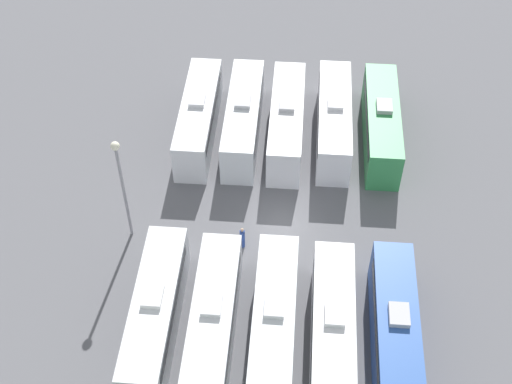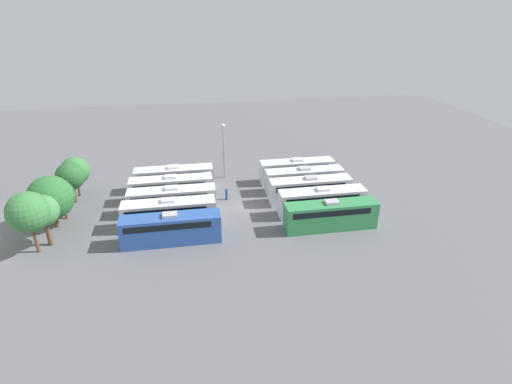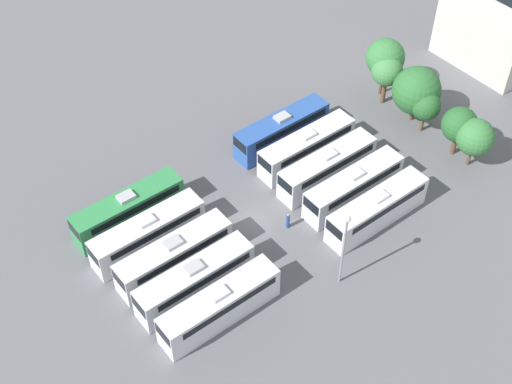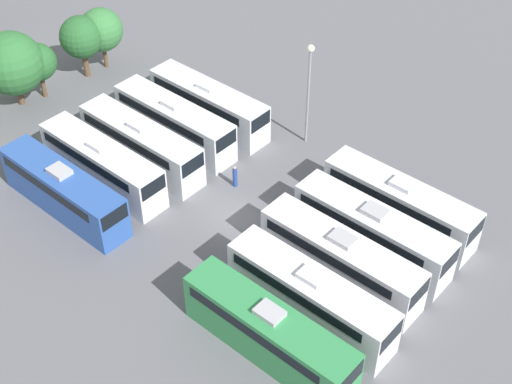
{
  "view_description": "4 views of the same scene",
  "coord_description": "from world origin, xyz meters",
  "px_view_note": "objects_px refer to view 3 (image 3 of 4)",
  "views": [
    {
      "loc": [
        -0.77,
        33.47,
        38.73
      ],
      "look_at": [
        1.85,
        -0.42,
        2.89
      ],
      "focal_mm": 50.0,
      "sensor_mm": 36.0,
      "label": 1
    },
    {
      "loc": [
        -47.74,
        6.53,
        25.18
      ],
      "look_at": [
        0.29,
        -1.72,
        1.94
      ],
      "focal_mm": 28.0,
      "sensor_mm": 36.0,
      "label": 2
    },
    {
      "loc": [
        36.9,
        -28.59,
        51.97
      ],
      "look_at": [
        -1.31,
        1.24,
        2.23
      ],
      "focal_mm": 50.0,
      "sensor_mm": 36.0,
      "label": 3
    },
    {
      "loc": [
        -27.26,
        -25.92,
        34.67
      ],
      "look_at": [
        0.91,
        -1.45,
        2.47
      ],
      "focal_mm": 50.0,
      "sensor_mm": 36.0,
      "label": 4
    }
  ],
  "objects_px": {
    "tree_2": "(416,91)",
    "bus_1": "(148,233)",
    "bus_4": "(220,305)",
    "tree_0": "(385,58)",
    "bus_3": "(195,279)",
    "tree_3": "(426,106)",
    "bus_8": "(354,186)",
    "worker_person": "(288,221)",
    "bus_9": "(377,208)",
    "tree_4": "(459,125)",
    "tree_5": "(475,137)",
    "bus_5": "(282,129)",
    "bus_0": "(129,209)",
    "bus_2": "(174,255)",
    "tree_1": "(387,71)",
    "bus_6": "(307,147)",
    "bus_7": "(328,166)",
    "light_pole": "(345,239)"
  },
  "relations": [
    {
      "from": "worker_person",
      "to": "tree_1",
      "type": "xyz_separation_m",
      "value": [
        -8.17,
        21.09,
        3.5
      ]
    },
    {
      "from": "bus_1",
      "to": "bus_4",
      "type": "bearing_deg",
      "value": 2.53
    },
    {
      "from": "bus_3",
      "to": "light_pole",
      "type": "relative_size",
      "value": 1.29
    },
    {
      "from": "tree_0",
      "to": "tree_4",
      "type": "distance_m",
      "value": 12.31
    },
    {
      "from": "tree_2",
      "to": "bus_1",
      "type": "bearing_deg",
      "value": -93.86
    },
    {
      "from": "worker_person",
      "to": "tree_2",
      "type": "height_order",
      "value": "tree_2"
    },
    {
      "from": "tree_2",
      "to": "tree_4",
      "type": "relative_size",
      "value": 1.14
    },
    {
      "from": "tree_2",
      "to": "worker_person",
      "type": "bearing_deg",
      "value": -79.5
    },
    {
      "from": "bus_1",
      "to": "bus_8",
      "type": "bearing_deg",
      "value": 69.28
    },
    {
      "from": "tree_4",
      "to": "tree_5",
      "type": "relative_size",
      "value": 1.01
    },
    {
      "from": "tree_2",
      "to": "bus_0",
      "type": "bearing_deg",
      "value": -100.22
    },
    {
      "from": "bus_3",
      "to": "tree_2",
      "type": "height_order",
      "value": "tree_2"
    },
    {
      "from": "tree_1",
      "to": "tree_3",
      "type": "distance_m",
      "value": 6.29
    },
    {
      "from": "tree_1",
      "to": "bus_2",
      "type": "bearing_deg",
      "value": -80.06
    },
    {
      "from": "tree_2",
      "to": "bus_3",
      "type": "bearing_deg",
      "value": -81.47
    },
    {
      "from": "bus_2",
      "to": "bus_3",
      "type": "relative_size",
      "value": 1.0
    },
    {
      "from": "bus_9",
      "to": "tree_5",
      "type": "xyz_separation_m",
      "value": [
        0.18,
        13.48,
        1.94
      ]
    },
    {
      "from": "bus_1",
      "to": "bus_5",
      "type": "distance_m",
      "value": 19.55
    },
    {
      "from": "bus_8",
      "to": "bus_6",
      "type": "bearing_deg",
      "value": 178.91
    },
    {
      "from": "bus_3",
      "to": "tree_3",
      "type": "distance_m",
      "value": 32.5
    },
    {
      "from": "bus_9",
      "to": "tree_2",
      "type": "distance_m",
      "value": 16.82
    },
    {
      "from": "bus_2",
      "to": "tree_3",
      "type": "distance_m",
      "value": 32.28
    },
    {
      "from": "bus_8",
      "to": "tree_1",
      "type": "distance_m",
      "value": 16.6
    },
    {
      "from": "bus_5",
      "to": "tree_4",
      "type": "relative_size",
      "value": 1.94
    },
    {
      "from": "tree_1",
      "to": "bus_5",
      "type": "bearing_deg",
      "value": -97.32
    },
    {
      "from": "bus_8",
      "to": "worker_person",
      "type": "height_order",
      "value": "bus_8"
    },
    {
      "from": "bus_1",
      "to": "tree_2",
      "type": "height_order",
      "value": "tree_2"
    },
    {
      "from": "bus_7",
      "to": "tree_4",
      "type": "bearing_deg",
      "value": 68.41
    },
    {
      "from": "bus_5",
      "to": "bus_7",
      "type": "bearing_deg",
      "value": -0.14
    },
    {
      "from": "light_pole",
      "to": "tree_5",
      "type": "distance_m",
      "value": 21.54
    },
    {
      "from": "bus_5",
      "to": "worker_person",
      "type": "xyz_separation_m",
      "value": [
        9.93,
        -7.39,
        -1.01
      ]
    },
    {
      "from": "tree_2",
      "to": "bus_2",
      "type": "bearing_deg",
      "value": -87.39
    },
    {
      "from": "bus_3",
      "to": "bus_8",
      "type": "bearing_deg",
      "value": 89.58
    },
    {
      "from": "bus_6",
      "to": "bus_7",
      "type": "bearing_deg",
      "value": -4.96
    },
    {
      "from": "bus_5",
      "to": "bus_7",
      "type": "distance_m",
      "value": 7.32
    },
    {
      "from": "worker_person",
      "to": "tree_3",
      "type": "bearing_deg",
      "value": 95.32
    },
    {
      "from": "bus_4",
      "to": "tree_0",
      "type": "height_order",
      "value": "tree_0"
    },
    {
      "from": "bus_9",
      "to": "bus_0",
      "type": "bearing_deg",
      "value": -127.79
    },
    {
      "from": "bus_9",
      "to": "tree_0",
      "type": "xyz_separation_m",
      "value": [
        -14.19,
        14.79,
        3.17
      ]
    },
    {
      "from": "bus_8",
      "to": "light_pole",
      "type": "xyz_separation_m",
      "value": [
        6.84,
        -8.07,
        3.98
      ]
    },
    {
      "from": "bus_0",
      "to": "bus_1",
      "type": "relative_size",
      "value": 1.0
    },
    {
      "from": "bus_7",
      "to": "tree_2",
      "type": "xyz_separation_m",
      "value": [
        -1.37,
        14.1,
        2.13
      ]
    },
    {
      "from": "bus_6",
      "to": "tree_2",
      "type": "relative_size",
      "value": 1.69
    },
    {
      "from": "tree_1",
      "to": "tree_2",
      "type": "xyz_separation_m",
      "value": [
        4.19,
        0.38,
        -0.36
      ]
    },
    {
      "from": "bus_4",
      "to": "light_pole",
      "type": "height_order",
      "value": "light_pole"
    },
    {
      "from": "bus_6",
      "to": "tree_0",
      "type": "distance_m",
      "value": 15.05
    },
    {
      "from": "bus_4",
      "to": "tree_3",
      "type": "bearing_deg",
      "value": 101.31
    },
    {
      "from": "bus_3",
      "to": "tree_0",
      "type": "height_order",
      "value": "tree_0"
    },
    {
      "from": "bus_4",
      "to": "bus_9",
      "type": "xyz_separation_m",
      "value": [
        0.2,
        18.55,
        0.0
      ]
    },
    {
      "from": "tree_5",
      "to": "worker_person",
      "type": "bearing_deg",
      "value": -103.28
    }
  ]
}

